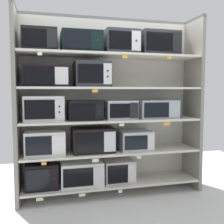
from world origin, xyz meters
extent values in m
cube|color=beige|center=(0.00, 0.27, 1.27)|extent=(2.68, 0.04, 2.54)
cube|color=gray|center=(-1.27, 0.00, 1.27)|extent=(0.05, 0.50, 2.54)
cube|color=gray|center=(1.27, 0.00, 1.27)|extent=(0.05, 0.50, 2.54)
cube|color=beige|center=(0.00, 0.00, 0.16)|extent=(2.48, 0.50, 0.03)
cube|color=black|center=(-0.97, 0.00, 0.34)|extent=(0.42, 0.34, 0.34)
cube|color=black|center=(-1.02, -0.18, 0.34)|extent=(0.29, 0.01, 0.26)
cube|color=black|center=(-0.82, -0.18, 0.34)|extent=(0.11, 0.01, 0.27)
cylinder|color=#262628|center=(-0.82, -0.19, 0.34)|extent=(0.02, 0.01, 0.02)
cube|color=silver|center=(-0.44, 0.00, 0.33)|extent=(0.57, 0.37, 0.32)
cube|color=black|center=(-0.50, -0.19, 0.33)|extent=(0.40, 0.01, 0.24)
cube|color=silver|center=(-0.23, -0.19, 0.33)|extent=(0.14, 0.01, 0.26)
cube|color=beige|center=(0.10, 0.00, 0.33)|extent=(0.43, 0.33, 0.31)
cube|color=black|center=(0.04, -0.17, 0.33)|extent=(0.29, 0.01, 0.25)
cube|color=silver|center=(0.24, -0.17, 0.33)|extent=(0.12, 0.01, 0.25)
cube|color=beige|center=(-1.00, -0.26, 0.12)|extent=(0.09, 0.00, 0.04)
cube|color=beige|center=(-0.47, -0.26, 0.12)|extent=(0.09, 0.00, 0.04)
cube|color=white|center=(0.05, -0.26, 0.12)|extent=(0.05, 0.00, 0.04)
cube|color=beige|center=(0.00, 0.00, 0.61)|extent=(2.48, 0.50, 0.03)
cube|color=silver|center=(-0.92, 0.00, 0.78)|extent=(0.52, 0.34, 0.31)
cube|color=black|center=(-1.00, -0.18, 0.78)|extent=(0.32, 0.01, 0.24)
cube|color=silver|center=(-0.75, -0.18, 0.78)|extent=(0.16, 0.01, 0.25)
cube|color=black|center=(-0.28, 0.00, 0.79)|extent=(0.57, 0.38, 0.34)
cube|color=black|center=(-0.35, -0.19, 0.79)|extent=(0.38, 0.01, 0.25)
cube|color=silver|center=(-0.08, -0.19, 0.79)|extent=(0.16, 0.01, 0.27)
cube|color=#B3BDC2|center=(0.34, 0.00, 0.76)|extent=(0.46, 0.38, 0.27)
cube|color=black|center=(0.29, -0.20, 0.76)|extent=(0.33, 0.01, 0.19)
cube|color=silver|center=(0.51, -0.20, 0.76)|extent=(0.10, 0.01, 0.22)
cube|color=orange|center=(-0.94, -0.26, 0.57)|extent=(0.06, 0.00, 0.04)
cube|color=beige|center=(-0.29, -0.26, 0.56)|extent=(0.09, 0.00, 0.05)
cube|color=white|center=(0.31, -0.26, 0.57)|extent=(0.06, 0.00, 0.04)
cube|color=beige|center=(0.00, 0.00, 1.06)|extent=(2.48, 0.50, 0.03)
cube|color=silver|center=(-0.92, 0.00, 1.24)|extent=(0.51, 0.34, 0.33)
cube|color=black|center=(-0.97, -0.17, 1.24)|extent=(0.37, 0.01, 0.24)
cube|color=silver|center=(-0.73, -0.17, 1.24)|extent=(0.11, 0.01, 0.26)
cylinder|color=#262628|center=(-0.73, -0.18, 1.20)|extent=(0.02, 0.01, 0.02)
cylinder|color=#262628|center=(-0.73, -0.18, 1.27)|extent=(0.02, 0.01, 0.02)
cube|color=black|center=(-0.38, 0.00, 1.21)|extent=(0.46, 0.32, 0.27)
cube|color=black|center=(-0.43, -0.17, 1.21)|extent=(0.33, 0.01, 0.19)
cube|color=black|center=(-0.21, -0.17, 1.21)|extent=(0.11, 0.01, 0.21)
cylinder|color=#262628|center=(-0.21, -0.18, 1.21)|extent=(0.02, 0.01, 0.02)
cube|color=#B3B9C4|center=(0.12, 0.00, 1.20)|extent=(0.43, 0.39, 0.26)
cube|color=black|center=(0.06, -0.20, 1.20)|extent=(0.28, 0.01, 0.19)
cube|color=black|center=(0.26, -0.20, 1.20)|extent=(0.12, 0.01, 0.21)
cylinder|color=#262628|center=(0.26, -0.21, 1.20)|extent=(0.02, 0.01, 0.02)
cube|color=#99A4AA|center=(0.67, 0.00, 1.20)|extent=(0.57, 0.37, 0.26)
cube|color=black|center=(0.59, -0.19, 1.20)|extent=(0.37, 0.01, 0.20)
cube|color=#99A4AA|center=(0.86, -0.19, 1.20)|extent=(0.17, 0.01, 0.21)
cube|color=beige|center=(0.07, -0.26, 1.02)|extent=(0.07, 0.00, 0.03)
cube|color=orange|center=(0.72, -0.26, 1.01)|extent=(0.09, 0.00, 0.05)
cube|color=beige|center=(0.00, 0.00, 1.51)|extent=(2.48, 0.50, 0.03)
cube|color=black|center=(-0.89, 0.00, 1.66)|extent=(0.57, 0.39, 0.27)
cube|color=black|center=(-0.97, -0.20, 1.66)|extent=(0.37, 0.01, 0.22)
cube|color=silver|center=(-0.70, -0.20, 1.66)|extent=(0.16, 0.01, 0.22)
cube|color=#2C2E32|center=(-0.28, 0.00, 1.69)|extent=(0.47, 0.42, 0.34)
cube|color=black|center=(-0.33, -0.21, 1.69)|extent=(0.33, 0.01, 0.24)
cube|color=silver|center=(-0.11, -0.21, 1.69)|extent=(0.11, 0.01, 0.27)
cylinder|color=#262628|center=(-0.11, -0.22, 1.65)|extent=(0.02, 0.01, 0.02)
cylinder|color=#262628|center=(-0.11, -0.22, 1.73)|extent=(0.02, 0.01, 0.02)
cube|color=orange|center=(-0.29, -0.26, 1.47)|extent=(0.07, 0.00, 0.04)
cube|color=beige|center=(0.00, 0.00, 1.96)|extent=(2.48, 0.50, 0.03)
cube|color=black|center=(-0.96, 0.00, 2.12)|extent=(0.44, 0.35, 0.29)
cube|color=black|center=(-1.02, -0.18, 2.12)|extent=(0.29, 0.01, 0.21)
cube|color=black|center=(-0.81, -0.18, 2.12)|extent=(0.12, 0.01, 0.23)
cube|color=black|center=(-0.42, 0.00, 2.11)|extent=(0.53, 0.40, 0.28)
cube|color=black|center=(-0.50, -0.20, 2.11)|extent=(0.34, 0.01, 0.23)
cube|color=black|center=(-0.25, -0.20, 2.11)|extent=(0.15, 0.01, 0.22)
cylinder|color=#262628|center=(-0.25, -0.21, 2.11)|extent=(0.02, 0.01, 0.02)
cube|color=#2E3138|center=(0.13, 0.00, 2.13)|extent=(0.46, 0.37, 0.32)
cube|color=black|center=(0.07, -0.19, 2.13)|extent=(0.31, 0.01, 0.23)
cube|color=silver|center=(0.28, -0.19, 2.13)|extent=(0.13, 0.01, 0.26)
cylinder|color=#262628|center=(0.28, -0.20, 2.13)|extent=(0.02, 0.01, 0.02)
cube|color=#2B2C2E|center=(0.69, 0.00, 2.14)|extent=(0.56, 0.35, 0.34)
cube|color=black|center=(0.63, -0.18, 2.14)|extent=(0.39, 0.01, 0.25)
cube|color=black|center=(0.89, -0.18, 2.14)|extent=(0.13, 0.01, 0.27)
cylinder|color=#262628|center=(0.89, -0.19, 2.14)|extent=(0.02, 0.01, 0.02)
cube|color=beige|center=(-0.96, -0.26, 1.91)|extent=(0.05, 0.00, 0.04)
cube|color=orange|center=(0.11, -0.26, 1.91)|extent=(0.07, 0.00, 0.05)
cube|color=orange|center=(0.74, -0.26, 1.92)|extent=(0.06, 0.00, 0.04)
camera|label=1|loc=(-0.92, -3.60, 1.47)|focal=42.66mm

